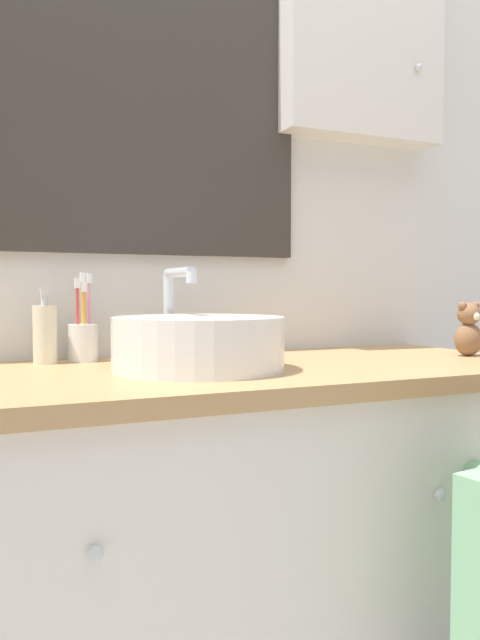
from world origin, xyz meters
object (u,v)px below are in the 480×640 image
object	(u,v)px
toothbrush_holder	(83,338)
teddy_bear	(469,330)
sink_basin	(198,342)
soap_dispenser	(45,333)

from	to	relation	value
toothbrush_holder	teddy_bear	world-z (taller)	toothbrush_holder
sink_basin	teddy_bear	size ratio (longest dim) A/B	3.01
soap_dispenser	sink_basin	bearing A→B (deg)	-40.81
soap_dispenser	teddy_bear	size ratio (longest dim) A/B	1.24
teddy_bear	toothbrush_holder	bearing A→B (deg)	163.52
sink_basin	teddy_bear	world-z (taller)	sink_basin
teddy_bear	soap_dispenser	bearing A→B (deg)	165.33
sink_basin	soap_dispenser	xyz separation A→B (m)	(-0.27, 0.23, 0.01)
sink_basin	soap_dispenser	world-z (taller)	sink_basin
sink_basin	toothbrush_holder	world-z (taller)	sink_basin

